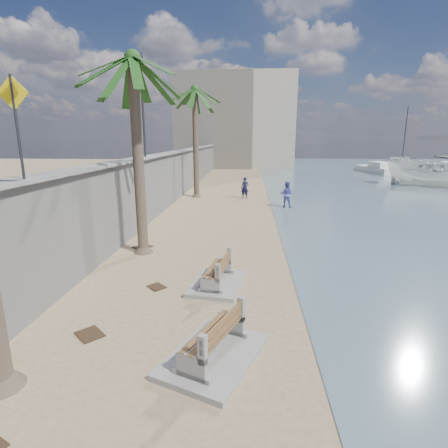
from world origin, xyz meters
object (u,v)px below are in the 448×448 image
object	(u,v)px
palm_mid	(133,61)
boat_cruiser	(437,170)
person_a	(245,186)
sailboat_west	(401,170)
yacht_far	(375,170)
bench_near	(214,340)
palm_back	(195,91)
person_b	(287,193)
bench_far	(217,273)

from	to	relation	value
palm_mid	boat_cruiser	size ratio (longest dim) A/B	2.09
person_a	sailboat_west	xyz separation A→B (m)	(20.92, 22.79, -0.65)
palm_mid	yacht_far	distance (m)	42.29
bench_near	sailboat_west	size ratio (longest dim) A/B	0.33
palm_back	palm_mid	bearing A→B (deg)	-90.40
person_a	person_b	distance (m)	4.35
palm_back	sailboat_west	bearing A→B (deg)	42.03
yacht_far	person_b	bearing A→B (deg)	138.28
person_b	boat_cruiser	size ratio (longest dim) A/B	0.49
person_a	yacht_far	bearing A→B (deg)	68.79
bench_far	palm_mid	bearing A→B (deg)	137.46
yacht_far	sailboat_west	bearing A→B (deg)	-95.16
bench_near	person_a	distance (m)	20.39
bench_near	person_b	distance (m)	17.40
person_b	yacht_far	distance (m)	29.47
person_a	person_b	size ratio (longest dim) A/B	0.97
yacht_far	sailboat_west	size ratio (longest dim) A/B	0.88
palm_back	yacht_far	world-z (taller)	palm_back
palm_mid	person_a	distance (m)	15.44
boat_cruiser	yacht_far	world-z (taller)	boat_cruiser
palm_back	yacht_far	distance (m)	31.42
bench_far	person_b	world-z (taller)	person_b
bench_far	palm_back	distance (m)	18.92
bench_far	yacht_far	size ratio (longest dim) A/B	0.31
palm_mid	yacht_far	world-z (taller)	palm_mid
boat_cruiser	palm_mid	bearing A→B (deg)	165.27
palm_back	boat_cruiser	size ratio (longest dim) A/B	2.28
bench_near	palm_mid	bearing A→B (deg)	117.73
bench_far	person_a	xyz separation A→B (m)	(0.62, 16.56, 0.54)
palm_back	person_a	bearing A→B (deg)	-7.11
bench_far	sailboat_west	bearing A→B (deg)	61.31
bench_near	sailboat_west	bearing A→B (deg)	63.80
bench_near	yacht_far	size ratio (longest dim) A/B	0.37
boat_cruiser	bench_far	bearing A→B (deg)	173.56
bench_far	palm_back	world-z (taller)	palm_back
palm_back	sailboat_west	distance (m)	34.21
person_b	sailboat_west	size ratio (longest dim) A/B	0.22
person_b	yacht_far	xyz separation A→B (m)	(14.51, 25.64, -0.63)
person_a	boat_cruiser	bearing A→B (deg)	41.09
person_a	boat_cruiser	distance (m)	20.11
person_a	bench_near	bearing A→B (deg)	-74.28
palm_back	person_b	bearing A→B (deg)	-29.30
boat_cruiser	yacht_far	distance (m)	14.12
palm_back	person_a	size ratio (longest dim) A/B	4.77
person_b	boat_cruiser	world-z (taller)	boat_cruiser
bench_far	sailboat_west	xyz separation A→B (m)	(21.53, 39.35, -0.11)
bench_far	sailboat_west	distance (m)	44.86
bench_near	palm_back	distance (m)	22.46
palm_mid	sailboat_west	xyz separation A→B (m)	(24.86, 36.30, -7.00)
bench_near	boat_cruiser	distance (m)	34.23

